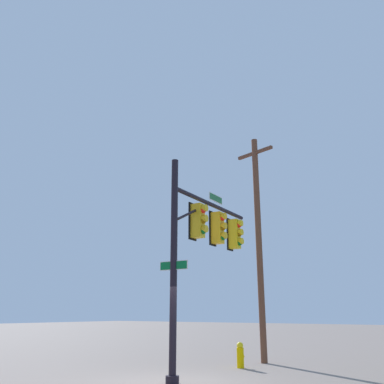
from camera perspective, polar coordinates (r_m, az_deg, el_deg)
ground_plane at (r=11.97m, az=-2.75°, el=-24.99°), size 120.00×120.00×0.00m
signal_pole_assembly at (r=13.66m, az=2.04°, el=-6.12°), size 4.96×0.94×6.28m
utility_pole at (r=16.86m, az=9.21°, el=-6.41°), size 0.54×1.78×8.95m
fire_hydrant at (r=15.16m, az=6.69°, el=-21.51°), size 0.33×0.24×0.83m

